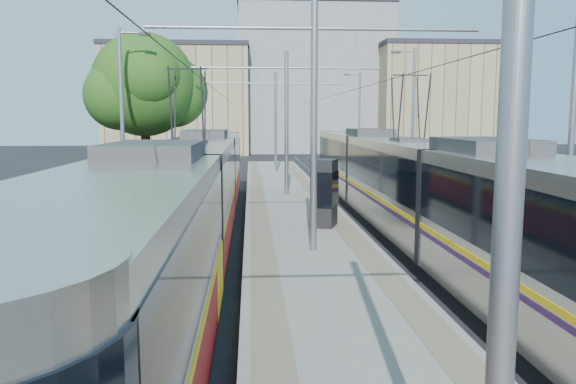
{
  "coord_description": "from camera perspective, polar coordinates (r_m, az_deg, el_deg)",
  "views": [
    {
      "loc": [
        -1.77,
        -7.71,
        4.04
      ],
      "look_at": [
        -0.53,
        10.97,
        1.6
      ],
      "focal_mm": 35.0,
      "sensor_mm": 36.0,
      "label": 1
    }
  ],
  "objects": [
    {
      "name": "platform",
      "position": [
        25.08,
        0.29,
        -1.5
      ],
      "size": [
        4.0,
        50.0,
        0.3
      ],
      "primitive_type": "cube",
      "color": "gray",
      "rests_on": "ground"
    },
    {
      "name": "tactile_strip_left",
      "position": [
        24.99,
        -3.03,
        -1.18
      ],
      "size": [
        0.7,
        50.0,
        0.01
      ],
      "primitive_type": "cube",
      "color": "gray",
      "rests_on": "platform"
    },
    {
      "name": "tactile_strip_right",
      "position": [
        25.2,
        3.58,
        -1.11
      ],
      "size": [
        0.7,
        50.0,
        0.01
      ],
      "primitive_type": "cube",
      "color": "gray",
      "rests_on": "platform"
    },
    {
      "name": "rails",
      "position": [
        25.1,
        0.29,
        -1.8
      ],
      "size": [
        8.71,
        70.0,
        0.03
      ],
      "color": "gray",
      "rests_on": "ground"
    },
    {
      "name": "tram_left",
      "position": [
        17.15,
        -9.89,
        -0.51
      ],
      "size": [
        2.43,
        30.09,
        5.5
      ],
      "color": "black",
      "rests_on": "ground"
    },
    {
      "name": "tram_right",
      "position": [
        19.69,
        12.05,
        0.89
      ],
      "size": [
        2.43,
        31.44,
        5.5
      ],
      "color": "black",
      "rests_on": "ground"
    },
    {
      "name": "catenary",
      "position": [
        21.94,
        0.83,
        8.69
      ],
      "size": [
        9.2,
        70.0,
        7.0
      ],
      "color": "gray",
      "rests_on": "platform"
    },
    {
      "name": "street_lamps",
      "position": [
        28.76,
        -0.28,
        7.71
      ],
      "size": [
        15.18,
        38.22,
        8.0
      ],
      "color": "gray",
      "rests_on": "ground"
    },
    {
      "name": "shelter",
      "position": [
        19.58,
        3.91,
        0.05
      ],
      "size": [
        0.99,
        1.23,
        2.35
      ],
      "rotation": [
        0.0,
        0.0,
        -0.36
      ],
      "color": "black",
      "rests_on": "platform"
    },
    {
      "name": "tree",
      "position": [
        29.97,
        -13.69,
        10.32
      ],
      "size": [
        5.76,
        5.33,
        8.37
      ],
      "color": "#382314",
      "rests_on": "ground"
    },
    {
      "name": "building_left",
      "position": [
        68.24,
        -10.87,
        9.13
      ],
      "size": [
        16.32,
        12.24,
        12.4
      ],
      "color": "#9A9268",
      "rests_on": "ground"
    },
    {
      "name": "building_centre",
      "position": [
        72.29,
        2.42,
        11.27
      ],
      "size": [
        18.36,
        14.28,
        17.75
      ],
      "color": "gray",
      "rests_on": "ground"
    },
    {
      "name": "building_right",
      "position": [
        69.26,
        14.71,
        9.08
      ],
      "size": [
        14.28,
        10.2,
        12.62
      ],
      "color": "#9A9268",
      "rests_on": "ground"
    }
  ]
}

